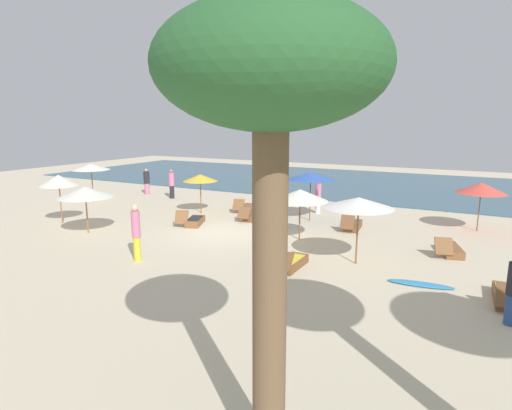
# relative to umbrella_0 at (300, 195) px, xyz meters

# --- Properties ---
(ground_plane) EXTENTS (60.00, 60.00, 0.00)m
(ground_plane) POSITION_rel_umbrella_0_xyz_m (-3.33, -0.66, -1.79)
(ground_plane) COLOR beige
(ocean_water) EXTENTS (48.00, 16.00, 0.06)m
(ocean_water) POSITION_rel_umbrella_0_xyz_m (-3.33, 16.34, -1.76)
(ocean_water) COLOR #3D6075
(ocean_water) RESTS_ON ground_plane
(umbrella_0) EXTENTS (2.21, 2.21, 2.02)m
(umbrella_0) POSITION_rel_umbrella_0_xyz_m (0.00, 0.00, 0.00)
(umbrella_0) COLOR brown
(umbrella_0) RESTS_ON ground_plane
(umbrella_1) EXTENTS (2.29, 2.29, 1.98)m
(umbrella_1) POSITION_rel_umbrella_0_xyz_m (-8.22, -3.24, -0.04)
(umbrella_1) COLOR olive
(umbrella_1) RESTS_ON ground_plane
(umbrella_2) EXTENTS (2.02, 2.02, 2.09)m
(umbrella_2) POSITION_rel_umbrella_0_xyz_m (6.26, 4.81, 0.07)
(umbrella_2) COLOR brown
(umbrella_2) RESTS_ON ground_plane
(umbrella_3) EXTENTS (2.23, 2.23, 2.30)m
(umbrella_3) POSITION_rel_umbrella_0_xyz_m (-0.78, 3.23, 0.34)
(umbrella_3) COLOR brown
(umbrella_3) RESTS_ON ground_plane
(umbrella_4) EXTENTS (1.75, 1.75, 2.24)m
(umbrella_4) POSITION_rel_umbrella_0_xyz_m (-10.73, -2.56, 0.20)
(umbrella_4) COLOR olive
(umbrella_4) RESTS_ON ground_plane
(umbrella_5) EXTENTS (1.75, 1.75, 2.00)m
(umbrella_5) POSITION_rel_umbrella_0_xyz_m (-6.30, 2.21, 0.03)
(umbrella_5) COLOR brown
(umbrella_5) RESTS_ON ground_plane
(umbrella_6) EXTENTS (2.25, 2.25, 2.23)m
(umbrella_6) POSITION_rel_umbrella_0_xyz_m (2.73, -1.79, 0.26)
(umbrella_6) COLOR brown
(umbrella_6) RESTS_ON ground_plane
(umbrella_7) EXTENTS (2.11, 2.11, 2.24)m
(umbrella_7) POSITION_rel_umbrella_0_xyz_m (-13.58, 1.74, 0.27)
(umbrella_7) COLOR brown
(umbrella_7) RESTS_ON ground_plane
(lounger_0) EXTENTS (1.15, 1.74, 0.74)m
(lounger_0) POSITION_rel_umbrella_0_xyz_m (-5.16, 0.02, -1.61)
(lounger_0) COLOR brown
(lounger_0) RESTS_ON ground_plane
(lounger_1) EXTENTS (0.74, 1.71, 0.72)m
(lounger_1) POSITION_rel_umbrella_0_xyz_m (1.44, 2.58, -1.62)
(lounger_1) COLOR brown
(lounger_1) RESTS_ON ground_plane
(lounger_2) EXTENTS (0.65, 1.67, 0.73)m
(lounger_2) POSITION_rel_umbrella_0_xyz_m (6.97, -3.00, -1.61)
(lounger_2) COLOR brown
(lounger_2) RESTS_ON ground_plane
(lounger_3) EXTENTS (0.63, 1.69, 0.70)m
(lounger_3) POSITION_rel_umbrella_0_xyz_m (0.99, -3.21, -1.61)
(lounger_3) COLOR brown
(lounger_3) RESTS_ON ground_plane
(lounger_4) EXTENTS (1.02, 1.77, 0.71)m
(lounger_4) POSITION_rel_umbrella_0_xyz_m (-4.42, 3.69, -1.62)
(lounger_4) COLOR brown
(lounger_4) RESTS_ON ground_plane
(lounger_5) EXTENTS (0.90, 1.78, 0.68)m
(lounger_5) POSITION_rel_umbrella_0_xyz_m (-3.28, 2.18, -1.62)
(lounger_5) COLOR brown
(lounger_5) RESTS_ON ground_plane
(lounger_6) EXTENTS (1.03, 1.77, 0.71)m
(lounger_6) POSITION_rel_umbrella_0_xyz_m (5.41, 0.74, -1.62)
(lounger_6) COLOR brown
(lounger_6) RESTS_ON ground_plane
(person_0) EXTENTS (0.46, 0.46, 1.65)m
(person_0) POSITION_rel_umbrella_0_xyz_m (-12.64, 5.22, -0.97)
(person_0) COLOR #D17299
(person_0) RESTS_ON ground_plane
(person_2) EXTENTS (0.44, 0.44, 1.74)m
(person_2) POSITION_rel_umbrella_0_xyz_m (-0.99, 4.95, -0.91)
(person_2) COLOR white
(person_2) RESTS_ON ground_plane
(person_3) EXTENTS (0.42, 0.42, 1.78)m
(person_3) POSITION_rel_umbrella_0_xyz_m (-10.29, 4.83, -0.89)
(person_3) COLOR #26262D
(person_3) RESTS_ON ground_plane
(person_4) EXTENTS (0.31, 0.31, 1.95)m
(person_4) POSITION_rel_umbrella_0_xyz_m (-3.84, -4.96, -0.77)
(person_4) COLOR yellow
(person_4) RESTS_ON ground_plane
(palm_0) EXTENTS (2.72, 2.72, 5.98)m
(palm_0) POSITION_rel_umbrella_0_xyz_m (3.76, -10.48, 3.22)
(palm_0) COLOR brown
(palm_0) RESTS_ON ground_plane
(surfboard) EXTENTS (1.85, 0.61, 0.07)m
(surfboard) POSITION_rel_umbrella_0_xyz_m (4.85, -2.78, -1.76)
(surfboard) COLOR #338CCC
(surfboard) RESTS_ON ground_plane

